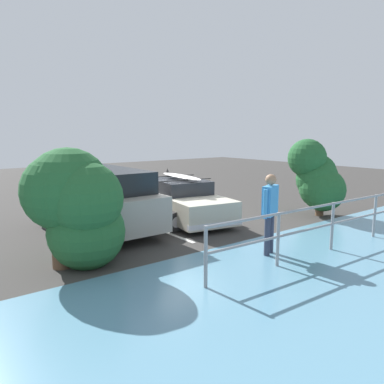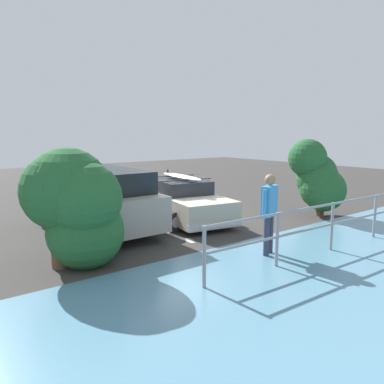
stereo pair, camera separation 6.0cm
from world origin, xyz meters
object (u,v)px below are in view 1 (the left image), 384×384
at_px(sedan_car, 180,200).
at_px(suv_car, 99,198).
at_px(person_bystander, 270,207).
at_px(bush_near_left, 318,180).
at_px(bush_near_right, 75,203).

bearing_deg(sedan_car, suv_car, -6.52).
relative_size(sedan_car, suv_car, 0.96).
bearing_deg(suv_car, person_bystander, 115.55).
bearing_deg(sedan_car, bush_near_left, 148.53).
height_order(suv_car, bush_near_left, bush_near_left).
xyz_separation_m(sedan_car, person_bystander, (0.51, 4.17, 0.50)).
relative_size(sedan_car, person_bystander, 2.53).
height_order(sedan_car, person_bystander, person_bystander).
distance_m(sedan_car, suv_car, 2.69).
distance_m(suv_car, bush_near_right, 3.05).
relative_size(person_bystander, bush_near_right, 0.72).
bearing_deg(person_bystander, suv_car, -64.45).
xyz_separation_m(sedan_car, suv_car, (2.65, -0.30, 0.32)).
bearing_deg(bush_near_right, bush_near_left, 178.72).
xyz_separation_m(bush_near_left, bush_near_right, (8.24, -0.18, 0.14)).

